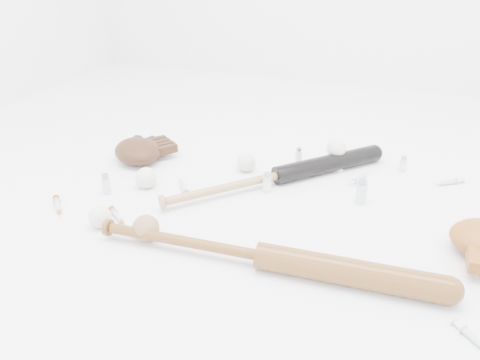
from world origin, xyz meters
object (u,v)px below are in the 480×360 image
(bat_dark, at_px, (278,175))
(bat_wood, at_px, (261,256))
(glove_dark, at_px, (137,151))
(pedestal, at_px, (335,162))

(bat_dark, distance_m, bat_wood, 0.47)
(glove_dark, bearing_deg, bat_dark, 36.62)
(bat_wood, xyz_separation_m, pedestal, (0.07, 0.66, -0.02))
(pedestal, bearing_deg, bat_dark, -128.63)
(glove_dark, xyz_separation_m, pedestal, (0.72, 0.21, -0.02))
(bat_dark, distance_m, pedestal, 0.26)
(bat_wood, height_order, glove_dark, glove_dark)
(bat_wood, xyz_separation_m, glove_dark, (-0.64, 0.45, 0.01))
(bat_dark, bearing_deg, glove_dark, 134.40)
(bat_dark, xyz_separation_m, glove_dark, (-0.56, -0.01, 0.01))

